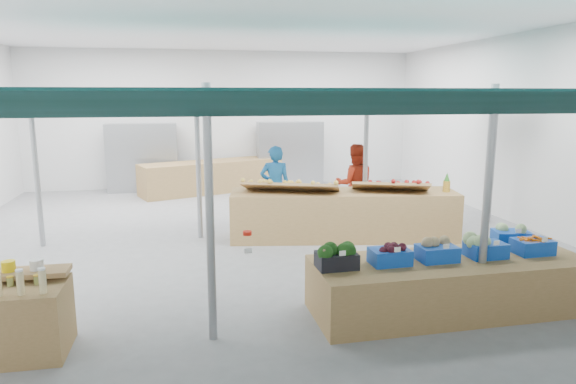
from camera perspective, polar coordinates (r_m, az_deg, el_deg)
The scene contains 23 objects.
floor at distance 10.25m, azimuth -3.97°, elevation -5.48°, with size 13.00×13.00×0.00m, color slate.
hall at distance 11.27m, azimuth -5.12°, elevation 9.61°, with size 13.00×13.00×13.00m.
pole_grid at distance 8.33m, azimuth 2.59°, elevation 3.48°, with size 10.00×4.60×3.00m.
awnings at distance 8.26m, azimuth 2.65°, elevation 10.16°, with size 9.50×7.08×0.30m.
back_shelving_left at distance 15.92m, azimuth -15.87°, elevation 3.65°, with size 2.00×0.50×2.00m, color #B23F33.
back_shelving_right at distance 16.20m, azimuth 0.23°, elevation 4.18°, with size 2.00×0.50×2.00m, color #B23F33.
veg_counter at distance 7.31m, azimuth 17.46°, elevation -9.82°, with size 3.68×1.23×0.72m, color olive.
fruit_counter at distance 10.41m, azimuth 6.16°, elevation -2.53°, with size 4.49×1.07×0.96m, color olive.
far_counter at distance 15.62m, azimuth -6.91°, elevation 1.86°, with size 5.14×1.03×0.92m, color olive.
crate_stack at distance 7.71m, azimuth 20.91°, elevation -9.43°, with size 0.50×0.35×0.60m, color #1044B0.
vendor_left at distance 11.09m, azimuth -1.44°, elevation 0.56°, with size 0.66×0.43×1.80m, color #16558F.
vendor_right at distance 11.53m, azimuth 7.41°, elevation 0.87°, with size 0.87×0.68×1.80m, color maroon.
crate_broccoli at distance 6.53m, azimuth 5.43°, elevation -7.07°, with size 0.51×0.41×0.35m.
crate_beets at distance 6.78m, azimuth 11.25°, elevation -6.78°, with size 0.51×0.41×0.29m.
crate_celeriac at distance 7.06m, azimuth 16.24°, elevation -6.20°, with size 0.51×0.41×0.31m.
crate_cabbage at distance 7.41m, azimuth 21.14°, elevation -5.57°, with size 0.51×0.41×0.35m.
crate_carrots at distance 7.84m, azimuth 25.52°, elevation -5.40°, with size 0.51×0.41×0.29m.
sparrow at distance 6.34m, azimuth 4.37°, elevation -6.75°, with size 0.12×0.09×0.11m.
pole_ribbon at distance 6.69m, azimuth -4.53°, elevation -4.76°, with size 0.12×0.12×0.28m.
apple_heap_yellow at distance 10.08m, azimuth 0.29°, elevation 0.85°, with size 2.02×1.30×0.27m.
apple_heap_red at distance 10.34m, azimuth 11.31°, elevation 0.89°, with size 1.65×1.16×0.27m.
pineapple at distance 10.65m, azimuth 17.22°, elevation 0.98°, with size 0.14×0.14×0.39m.
crate_extra at distance 8.18m, azimuth 23.59°, elevation -4.33°, with size 0.56×0.45×0.32m.
Camera 1 is at (-1.25, -9.76, 2.87)m, focal length 32.00 mm.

